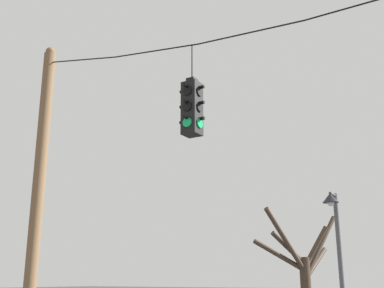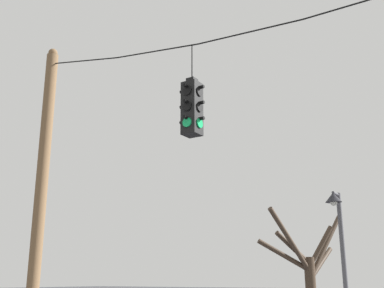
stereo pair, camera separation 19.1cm
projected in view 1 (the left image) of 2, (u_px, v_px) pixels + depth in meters
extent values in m
cylinder|color=brown|center=(37.00, 199.00, 11.71)|extent=(0.30, 0.30, 7.74)
sphere|color=brown|center=(50.00, 52.00, 12.77)|extent=(0.24, 0.24, 0.24)
cylinder|color=black|center=(81.00, 60.00, 12.05)|extent=(2.30, 0.03, 0.46)
cylinder|color=black|center=(155.00, 51.00, 10.79)|extent=(2.30, 0.03, 0.32)
cylinder|color=black|center=(248.00, 33.00, 9.56)|extent=(2.30, 0.03, 0.17)
cylinder|color=black|center=(368.00, 3.00, 8.38)|extent=(2.30, 0.03, 0.03)
cube|color=black|center=(192.00, 109.00, 9.86)|extent=(0.34, 0.34, 1.13)
cube|color=black|center=(192.00, 81.00, 10.03)|extent=(0.19, 0.19, 0.10)
cylinder|color=black|center=(192.00, 62.00, 10.14)|extent=(0.02, 0.02, 0.77)
cylinder|color=black|center=(187.00, 91.00, 9.80)|extent=(0.20, 0.03, 0.20)
cylinder|color=black|center=(186.00, 86.00, 9.79)|extent=(0.07, 0.12, 0.07)
cylinder|color=black|center=(187.00, 106.00, 9.71)|extent=(0.20, 0.03, 0.20)
cylinder|color=black|center=(186.00, 101.00, 9.70)|extent=(0.07, 0.12, 0.07)
cylinder|color=#19C666|center=(187.00, 122.00, 9.62)|extent=(0.20, 0.03, 0.20)
cylinder|color=black|center=(186.00, 117.00, 9.60)|extent=(0.07, 0.12, 0.07)
cylinder|color=black|center=(197.00, 96.00, 10.10)|extent=(0.20, 0.03, 0.20)
cylinder|color=black|center=(198.00, 93.00, 10.16)|extent=(0.07, 0.12, 0.07)
cylinder|color=black|center=(197.00, 111.00, 10.01)|extent=(0.20, 0.03, 0.20)
cylinder|color=black|center=(198.00, 108.00, 10.07)|extent=(0.07, 0.12, 0.07)
cylinder|color=#19C666|center=(197.00, 127.00, 9.92)|extent=(0.20, 0.03, 0.20)
cylinder|color=black|center=(198.00, 123.00, 9.98)|extent=(0.07, 0.12, 0.07)
cylinder|color=black|center=(184.00, 95.00, 10.05)|extent=(0.03, 0.20, 0.20)
cylinder|color=black|center=(183.00, 92.00, 10.09)|extent=(0.12, 0.07, 0.07)
cylinder|color=black|center=(184.00, 110.00, 9.95)|extent=(0.03, 0.20, 0.20)
cylinder|color=black|center=(183.00, 107.00, 10.00)|extent=(0.12, 0.07, 0.07)
cylinder|color=#19C666|center=(184.00, 126.00, 9.86)|extent=(0.03, 0.20, 0.20)
cylinder|color=black|center=(183.00, 122.00, 9.91)|extent=(0.12, 0.07, 0.07)
cylinder|color=black|center=(200.00, 92.00, 9.86)|extent=(0.03, 0.20, 0.20)
cylinder|color=black|center=(202.00, 87.00, 9.86)|extent=(0.12, 0.07, 0.07)
cylinder|color=black|center=(200.00, 107.00, 9.77)|extent=(0.03, 0.20, 0.20)
cylinder|color=black|center=(202.00, 103.00, 9.77)|extent=(0.12, 0.07, 0.07)
cylinder|color=#19C666|center=(200.00, 123.00, 9.67)|extent=(0.03, 0.20, 0.20)
cylinder|color=black|center=(202.00, 119.00, 9.68)|extent=(0.12, 0.07, 0.07)
cylinder|color=#515156|center=(341.00, 276.00, 11.91)|extent=(0.12, 0.12, 4.12)
cylinder|color=#515156|center=(332.00, 194.00, 12.28)|extent=(0.07, 0.44, 0.07)
cone|color=#232328|center=(330.00, 198.00, 12.06)|extent=(0.40, 0.40, 0.24)
sphere|color=silver|center=(331.00, 203.00, 12.03)|extent=(0.18, 0.18, 0.18)
cylinder|color=#423326|center=(315.00, 247.00, 15.75)|extent=(0.85, 0.64, 1.37)
cylinder|color=#423326|center=(286.00, 241.00, 15.15)|extent=(0.66, 1.98, 1.98)
cylinder|color=#423326|center=(280.00, 256.00, 15.51)|extent=(1.40, 1.29, 1.05)
cylinder|color=#423326|center=(320.00, 247.00, 16.14)|extent=(0.87, 1.57, 2.17)
cylinder|color=#423326|center=(316.00, 264.00, 16.28)|extent=(0.33, 1.86, 1.17)
cylinder|color=#423326|center=(289.00, 248.00, 15.41)|extent=(0.77, 1.28, 1.06)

